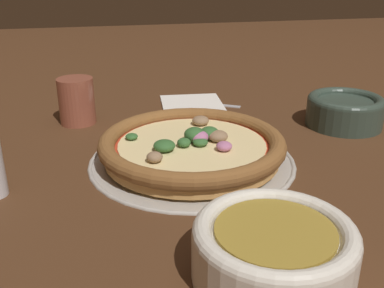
# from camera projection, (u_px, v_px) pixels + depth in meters

# --- Properties ---
(ground_plane) EXTENTS (3.00, 3.00, 0.00)m
(ground_plane) POSITION_uv_depth(u_px,v_px,m) (192.00, 161.00, 0.68)
(ground_plane) COLOR #4C2D19
(pizza_tray) EXTENTS (0.31, 0.31, 0.01)m
(pizza_tray) POSITION_uv_depth(u_px,v_px,m) (192.00, 160.00, 0.68)
(pizza_tray) COLOR #B7B2A8
(pizza_tray) RESTS_ON ground_plane
(pizza) EXTENTS (0.28, 0.28, 0.04)m
(pizza) POSITION_uv_depth(u_px,v_px,m) (192.00, 146.00, 0.67)
(pizza) COLOR tan
(pizza) RESTS_ON pizza_tray
(bowl_near) EXTENTS (0.16, 0.16, 0.06)m
(bowl_near) POSITION_uv_depth(u_px,v_px,m) (274.00, 249.00, 0.42)
(bowl_near) COLOR silver
(bowl_near) RESTS_ON ground_plane
(bowl_far) EXTENTS (0.14, 0.14, 0.06)m
(bowl_far) POSITION_uv_depth(u_px,v_px,m) (345.00, 110.00, 0.82)
(bowl_far) COLOR #334238
(bowl_far) RESTS_ON ground_plane
(drinking_cup) EXTENTS (0.07, 0.07, 0.08)m
(drinking_cup) POSITION_uv_depth(u_px,v_px,m) (77.00, 101.00, 0.83)
(drinking_cup) COLOR brown
(drinking_cup) RESTS_ON ground_plane
(napkin) EXTENTS (0.17, 0.14, 0.01)m
(napkin) POSITION_uv_depth(u_px,v_px,m) (193.00, 105.00, 0.93)
(napkin) COLOR white
(napkin) RESTS_ON ground_plane
(fork) EXTENTS (0.10, 0.16, 0.00)m
(fork) POSITION_uv_depth(u_px,v_px,m) (195.00, 102.00, 0.96)
(fork) COLOR #B7B7BC
(fork) RESTS_ON ground_plane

